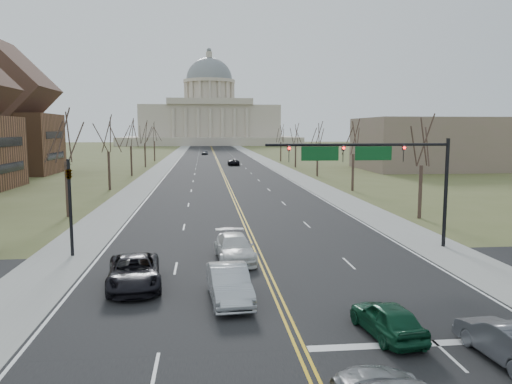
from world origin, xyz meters
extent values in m
plane|color=#51572B|center=(0.00, 0.00, 0.00)|extent=(600.00, 600.00, 0.00)
cube|color=black|center=(0.00, 110.00, 0.01)|extent=(20.00, 380.00, 0.01)
cube|color=black|center=(0.00, 6.00, 0.01)|extent=(120.00, 14.00, 0.01)
cube|color=gray|center=(-12.00, 110.00, 0.01)|extent=(4.00, 380.00, 0.03)
cube|color=gray|center=(12.00, 110.00, 0.01)|extent=(4.00, 380.00, 0.03)
cube|color=gold|center=(0.00, 110.00, 0.01)|extent=(0.42, 380.00, 0.01)
cube|color=silver|center=(-9.80, 110.00, 0.01)|extent=(0.15, 380.00, 0.01)
cube|color=silver|center=(9.80, 110.00, 0.01)|extent=(0.15, 380.00, 0.01)
cube|color=silver|center=(5.00, -1.00, 0.01)|extent=(9.50, 0.50, 0.01)
cube|color=#BDAF9E|center=(0.00, 250.00, 2.00)|extent=(90.00, 60.00, 4.00)
cube|color=#BDAF9E|center=(0.00, 250.00, 12.00)|extent=(70.00, 40.00, 16.00)
cube|color=#BDAF9E|center=(0.00, 229.50, 21.50)|extent=(42.00, 3.00, 3.00)
cylinder|color=#BDAF9E|center=(0.00, 250.00, 26.00)|extent=(24.00, 24.00, 12.00)
cylinder|color=#BDAF9E|center=(0.00, 250.00, 32.80)|extent=(27.00, 27.00, 1.60)
ellipsoid|color=slate|center=(0.00, 250.00, 33.60)|extent=(24.00, 24.00, 22.80)
cylinder|color=#BDAF9E|center=(0.00, 250.00, 46.50)|extent=(3.20, 3.20, 3.00)
sphere|color=slate|center=(0.00, 250.00, 48.80)|extent=(2.40, 2.40, 2.40)
cylinder|color=black|center=(12.50, 13.50, 3.60)|extent=(0.24, 0.24, 7.20)
cylinder|color=black|center=(6.50, 13.50, 6.80)|extent=(12.00, 0.18, 0.18)
imported|color=black|center=(9.50, 13.50, 6.25)|extent=(0.35, 0.40, 1.10)
sphere|color=#FF0C0C|center=(9.50, 13.35, 6.60)|extent=(0.18, 0.18, 0.18)
imported|color=black|center=(5.50, 13.50, 6.25)|extent=(0.35, 0.40, 1.10)
sphere|color=#FF0C0C|center=(5.50, 13.35, 6.60)|extent=(0.18, 0.18, 0.18)
imported|color=black|center=(2.00, 13.50, 6.25)|extent=(0.35, 0.40, 1.10)
sphere|color=#FF0C0C|center=(2.00, 13.35, 6.60)|extent=(0.18, 0.18, 0.18)
cube|color=#0C4C1E|center=(7.50, 13.50, 6.25)|extent=(2.40, 0.12, 0.90)
cube|color=#0C4C1E|center=(4.00, 13.50, 6.25)|extent=(2.40, 0.12, 0.90)
cylinder|color=black|center=(-11.50, 13.50, 3.00)|extent=(0.20, 0.20, 6.00)
imported|color=black|center=(-11.50, 13.50, 5.20)|extent=(0.32, 0.36, 0.99)
cylinder|color=#382721|center=(15.50, 24.00, 2.34)|extent=(0.32, 0.32, 4.68)
cylinder|color=#382721|center=(-15.50, 28.00, 2.48)|extent=(0.32, 0.32, 4.95)
cylinder|color=#382721|center=(15.50, 44.00, 2.34)|extent=(0.32, 0.32, 4.68)
cylinder|color=#382721|center=(-15.50, 48.00, 2.48)|extent=(0.32, 0.32, 4.95)
cylinder|color=#382721|center=(15.50, 64.00, 2.34)|extent=(0.32, 0.32, 4.68)
cylinder|color=#382721|center=(-15.50, 68.00, 2.48)|extent=(0.32, 0.32, 4.95)
cylinder|color=#382721|center=(15.50, 84.00, 2.34)|extent=(0.32, 0.32, 4.68)
cylinder|color=#382721|center=(-15.50, 88.00, 2.48)|extent=(0.32, 0.32, 4.95)
cylinder|color=#382721|center=(15.50, 104.00, 2.34)|extent=(0.32, 0.32, 4.68)
cylinder|color=#382721|center=(-15.50, 108.00, 2.48)|extent=(0.32, 0.32, 4.95)
cube|color=black|center=(-28.45, 50.00, 2.85)|extent=(0.10, 9.80, 1.20)
cube|color=black|center=(-28.45, 50.00, 6.17)|extent=(0.10, 9.80, 1.20)
cube|color=brown|center=(-38.00, 74.00, 5.25)|extent=(17.00, 14.00, 10.50)
cube|color=#473223|center=(-38.00, 74.00, 14.75)|extent=(17.00, 14.28, 17.00)
cube|color=black|center=(-29.45, 74.00, 3.15)|extent=(0.10, 9.80, 1.20)
cube|color=black|center=(-29.45, 74.00, 6.83)|extent=(0.10, 9.80, 1.20)
cube|color=#736652|center=(40.00, 76.00, 5.00)|extent=(25.00, 20.00, 10.00)
imported|color=#0E3E26|center=(3.46, -0.18, 0.69)|extent=(2.10, 4.13, 1.35)
imported|color=#4C4D53|center=(6.75, -2.54, 0.70)|extent=(1.85, 4.30, 1.38)
imported|color=#A6AAAF|center=(-2.27, 4.34, 0.81)|extent=(2.08, 4.99, 1.60)
imported|color=black|center=(-6.85, 6.87, 0.78)|extent=(3.17, 5.76, 1.53)
imported|color=silver|center=(-1.59, 11.39, 0.77)|extent=(2.49, 5.36, 1.51)
imported|color=black|center=(3.09, 91.25, 0.74)|extent=(2.43, 5.24, 1.46)
imported|color=#4C4E54|center=(-3.02, 137.94, 0.72)|extent=(2.09, 4.29, 1.41)
camera|label=1|loc=(-3.34, -17.60, 7.76)|focal=35.00mm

